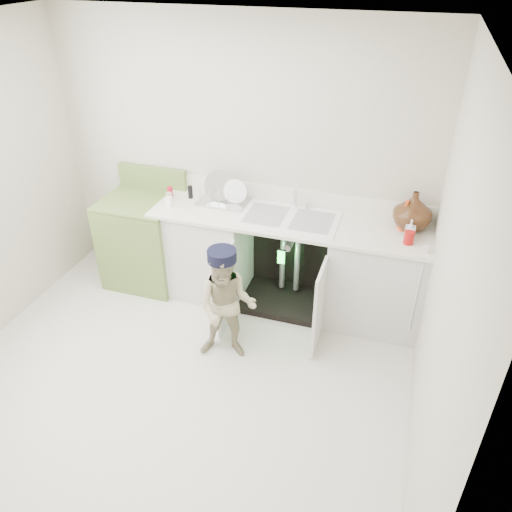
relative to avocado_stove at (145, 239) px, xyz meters
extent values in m
plane|color=beige|center=(0.88, -1.18, -0.45)|extent=(3.50, 3.50, 0.00)
cube|color=beige|center=(0.88, 0.32, 0.80)|extent=(3.50, 2.50, 0.02)
cube|color=beige|center=(2.63, -1.18, 0.80)|extent=(2.50, 3.00, 0.02)
plane|color=white|center=(0.88, -1.18, 2.05)|extent=(3.50, 3.50, 0.00)
cube|color=silver|center=(0.63, 0.02, -0.02)|extent=(0.80, 0.60, 0.86)
cube|color=silver|center=(2.23, 0.02, -0.02)|extent=(0.80, 0.60, 0.86)
cube|color=black|center=(1.43, 0.29, -0.02)|extent=(0.80, 0.06, 0.86)
cube|color=black|center=(1.43, 0.02, -0.42)|extent=(0.80, 0.60, 0.06)
cylinder|color=gray|center=(1.36, 0.12, 0.00)|extent=(0.05, 0.05, 0.70)
cylinder|color=gray|center=(1.50, 0.12, 0.00)|extent=(0.05, 0.05, 0.70)
cylinder|color=gray|center=(1.43, 0.07, 0.17)|extent=(0.07, 0.18, 0.07)
cube|color=silver|center=(1.03, -0.48, -0.05)|extent=(0.03, 0.40, 0.76)
cube|color=silver|center=(1.83, -0.48, -0.05)|extent=(0.02, 0.40, 0.76)
cube|color=white|center=(1.43, 0.02, 0.43)|extent=(2.44, 0.64, 0.03)
cube|color=white|center=(1.43, 0.31, 0.52)|extent=(2.44, 0.02, 0.15)
cube|color=white|center=(1.43, 0.02, 0.44)|extent=(0.85, 0.55, 0.02)
cube|color=gray|center=(1.23, 0.02, 0.45)|extent=(0.34, 0.40, 0.01)
cube|color=gray|center=(1.64, 0.02, 0.45)|extent=(0.34, 0.40, 0.01)
cylinder|color=silver|center=(1.43, 0.24, 0.54)|extent=(0.03, 0.03, 0.17)
cylinder|color=silver|center=(1.43, 0.18, 0.61)|extent=(0.02, 0.14, 0.02)
cylinder|color=silver|center=(1.54, 0.24, 0.49)|extent=(0.04, 0.04, 0.06)
cylinder|color=silver|center=(2.56, -0.29, 0.10)|extent=(0.01, 0.01, 0.70)
cube|color=silver|center=(2.56, -0.20, 0.48)|extent=(0.04, 0.02, 0.06)
cube|color=silver|center=(0.78, 0.14, 0.46)|extent=(0.45, 0.30, 0.02)
cylinder|color=silver|center=(0.74, 0.16, 0.54)|extent=(0.28, 0.10, 0.27)
cylinder|color=white|center=(0.90, 0.14, 0.53)|extent=(0.22, 0.06, 0.22)
cylinder|color=silver|center=(0.60, 0.04, 0.53)|extent=(0.01, 0.01, 0.13)
cylinder|color=silver|center=(0.69, 0.04, 0.53)|extent=(0.01, 0.01, 0.13)
cylinder|color=silver|center=(0.78, 0.04, 0.53)|extent=(0.01, 0.01, 0.13)
cylinder|color=silver|center=(0.87, 0.04, 0.53)|extent=(0.01, 0.01, 0.13)
cylinder|color=silver|center=(0.96, 0.04, 0.53)|extent=(0.01, 0.01, 0.13)
imported|color=#442A13|center=(2.43, 0.16, 0.61)|extent=(0.31, 0.31, 0.33)
imported|color=#FD450D|center=(2.38, 0.12, 0.58)|extent=(0.10, 0.10, 0.26)
imported|color=silver|center=(2.43, -0.04, 0.53)|extent=(0.08, 0.08, 0.17)
cylinder|color=#A30F0E|center=(2.43, -0.10, 0.50)|extent=(0.08, 0.08, 0.11)
cylinder|color=#B30F21|center=(0.27, 0.10, 0.50)|extent=(0.05, 0.05, 0.10)
cylinder|color=tan|center=(0.30, 0.02, 0.49)|extent=(0.06, 0.06, 0.08)
cylinder|color=black|center=(0.46, 0.14, 0.51)|extent=(0.04, 0.04, 0.12)
cube|color=white|center=(0.35, -0.08, 0.49)|extent=(0.05, 0.05, 0.09)
cube|color=olive|center=(0.00, -0.01, -0.03)|extent=(0.71, 0.65, 0.85)
cube|color=olive|center=(0.00, -0.01, 0.42)|extent=(0.71, 0.65, 0.02)
cube|color=olive|center=(0.00, 0.28, 0.53)|extent=(0.71, 0.06, 0.22)
cylinder|color=black|center=(-0.18, -0.17, 0.41)|extent=(0.16, 0.16, 0.02)
cylinder|color=silver|center=(-0.18, -0.17, 0.42)|extent=(0.19, 0.19, 0.01)
cylinder|color=black|center=(-0.18, 0.15, 0.41)|extent=(0.16, 0.16, 0.02)
cylinder|color=silver|center=(-0.18, 0.15, 0.42)|extent=(0.19, 0.19, 0.01)
cylinder|color=black|center=(0.18, -0.17, 0.41)|extent=(0.16, 0.16, 0.02)
cylinder|color=silver|center=(0.18, -0.17, 0.42)|extent=(0.19, 0.19, 0.01)
cylinder|color=black|center=(0.18, 0.15, 0.41)|extent=(0.16, 0.16, 0.02)
cylinder|color=silver|center=(0.18, 0.15, 0.42)|extent=(0.19, 0.19, 0.01)
imported|color=tan|center=(1.16, -0.80, 0.04)|extent=(0.54, 0.46, 0.98)
cylinder|color=black|center=(1.16, -0.80, 0.50)|extent=(0.26, 0.26, 0.09)
cube|color=black|center=(1.14, -0.71, 0.46)|extent=(0.18, 0.12, 0.01)
cube|color=black|center=(1.46, -0.32, 0.27)|extent=(0.07, 0.01, 0.14)
cube|color=#26F23F|center=(1.46, -0.33, 0.27)|extent=(0.06, 0.00, 0.12)
camera|label=1|loc=(2.32, -3.69, 2.45)|focal=35.00mm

